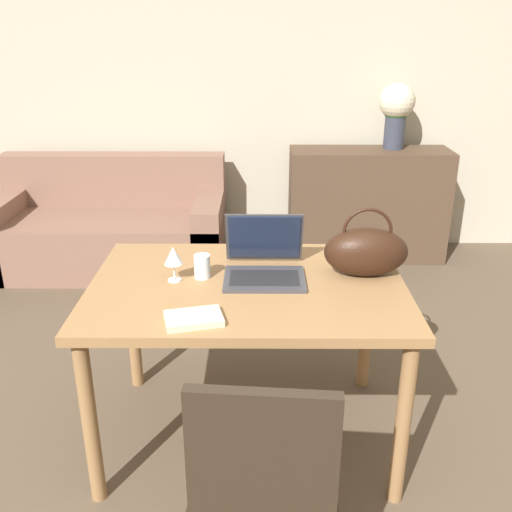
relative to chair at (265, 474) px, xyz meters
The scene contains 11 objects.
wall_back 3.42m from the chair, 91.45° to the left, with size 10.00×0.06×2.70m.
dining_table 0.82m from the chair, 94.81° to the left, with size 1.30×0.90×0.77m.
chair is the anchor object (origin of this frame).
couch 3.05m from the chair, 112.71° to the left, with size 1.75×0.83×0.82m.
sideboard 3.10m from the chair, 74.39° to the left, with size 1.22×0.40×0.87m.
laptop 0.95m from the chair, 89.79° to the left, with size 0.34×0.34×0.25m.
drinking_glass 0.94m from the chair, 106.89° to the left, with size 0.07×0.07×0.10m.
wine_glass 0.97m from the chair, 114.51° to the left, with size 0.08×0.08×0.15m.
handbag 1.05m from the chair, 63.93° to the left, with size 0.35×0.18×0.30m.
flower_vase 3.27m from the chair, 71.58° to the left, with size 0.27×0.27×0.49m.
book 0.60m from the chair, 118.75° to the left, with size 0.23×0.18×0.02m.
Camera 1 is at (0.06, -1.31, 1.76)m, focal length 40.00 mm.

